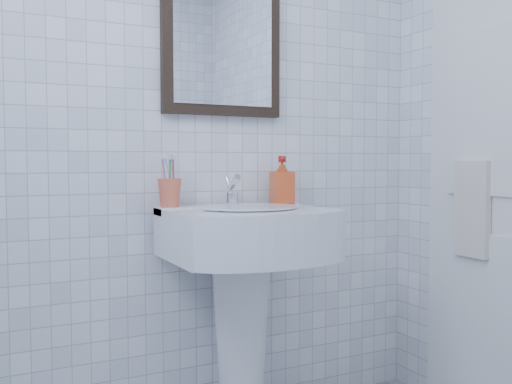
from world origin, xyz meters
TOP-DOWN VIEW (x-y plane):
  - wall_back at (0.00, 1.20)m, footprint 2.20×0.02m
  - washbasin at (0.18, 0.99)m, footprint 0.58×0.43m
  - faucet at (0.18, 1.09)m, footprint 0.05×0.11m
  - toothbrush_cup at (-0.07, 1.10)m, footprint 0.11×0.11m
  - soap_dispenser at (0.41, 1.10)m, footprint 0.10×0.10m
  - wall_mirror at (0.18, 1.18)m, footprint 0.50×0.04m
  - bathroom_door at (1.08, 0.55)m, footprint 0.04×0.80m
  - towel_ring at (1.06, 0.70)m, footprint 0.01×0.18m
  - hand_towel at (1.04, 0.70)m, footprint 0.03×0.16m

SIDE VIEW (x-z plane):
  - washbasin at x=0.18m, z-range 0.15..1.05m
  - hand_towel at x=1.04m, z-range 0.68..1.06m
  - faucet at x=0.18m, z-range 0.87..1.00m
  - toothbrush_cup at x=-0.07m, z-range 0.89..0.99m
  - soap_dispenser at x=0.41m, z-range 0.89..1.08m
  - bathroom_door at x=1.08m, z-range 0.00..2.00m
  - towel_ring at x=1.06m, z-range 0.96..1.14m
  - wall_back at x=0.00m, z-range 0.00..2.50m
  - wall_mirror at x=0.18m, z-range 1.24..1.86m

